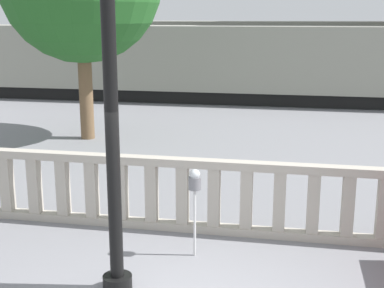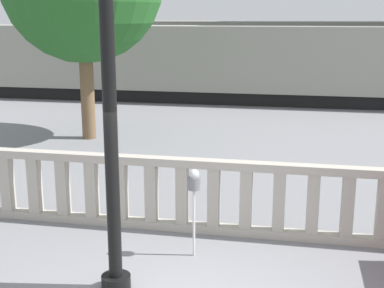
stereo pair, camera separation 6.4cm
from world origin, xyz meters
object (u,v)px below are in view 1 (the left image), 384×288
lamppost (110,85)px  train_near (233,62)px  parking_meter (195,185)px  train_far (361,53)px

lamppost → train_near: size_ratio=0.22×
parking_meter → train_near: train_near is taller
lamppost → parking_meter: (0.85, 1.25, -1.68)m
parking_meter → train_near: (-1.25, 15.46, 0.55)m
lamppost → parking_meter: bearing=55.8°
lamppost → train_near: bearing=91.4°
parking_meter → train_near: size_ratio=0.06×
lamppost → train_near: (-0.40, 16.71, -1.13)m
parking_meter → train_far: 22.00m
lamppost → parking_meter: 2.26m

